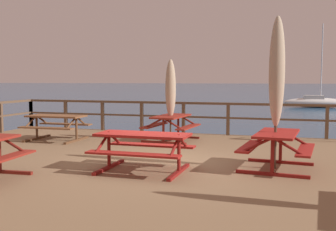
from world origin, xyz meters
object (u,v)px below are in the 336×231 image
picnic_table_back_left (56,122)px  patio_umbrella_tall_front (171,89)px  picnic_table_mid_left (171,123)px  patio_umbrella_tall_back_right (277,73)px  picnic_table_front_right (277,143)px  picnic_table_front_left (143,144)px  sailboat_distant (317,102)px

picnic_table_back_left → patio_umbrella_tall_front: 3.64m
picnic_table_mid_left → patio_umbrella_tall_back_right: bearing=-44.4°
picnic_table_front_right → patio_umbrella_tall_back_right: bearing=139.8°
picnic_table_front_right → picnic_table_back_left: bearing=161.9°
patio_umbrella_tall_front → patio_umbrella_tall_back_right: size_ratio=0.79×
picnic_table_mid_left → patio_umbrella_tall_front: (-0.03, 0.02, 1.02)m
picnic_table_back_left → patio_umbrella_tall_back_right: patio_umbrella_tall_back_right is taller
picnic_table_mid_left → picnic_table_back_left: 3.51m
picnic_table_mid_left → picnic_table_front_left: (0.64, -4.11, 0.01)m
picnic_table_front_right → patio_umbrella_tall_front: patio_umbrella_tall_front is taller
patio_umbrella_tall_front → sailboat_distant: (5.72, 28.27, -1.77)m
picnic_table_mid_left → sailboat_distant: (5.70, 28.29, -0.75)m
picnic_table_front_right → picnic_table_back_left: size_ratio=0.98×
picnic_table_mid_left → patio_umbrella_tall_back_right: (3.18, -3.11, 1.44)m
picnic_table_mid_left → picnic_table_front_right: bearing=-44.3°
picnic_table_back_left → sailboat_distant: size_ratio=0.23×
picnic_table_front_right → patio_umbrella_tall_front: (-3.24, 3.16, 1.02)m
patio_umbrella_tall_front → patio_umbrella_tall_back_right: bearing=-44.3°
picnic_table_mid_left → sailboat_distant: bearing=78.6°
picnic_table_back_left → picnic_table_mid_left: bearing=16.3°
sailboat_distant → picnic_table_front_left: bearing=-98.9°
patio_umbrella_tall_back_right → picnic_table_back_left: bearing=162.0°
patio_umbrella_tall_back_right → picnic_table_front_left: bearing=-158.6°
picnic_table_back_left → sailboat_distant: (9.07, 29.27, -0.76)m
picnic_table_back_left → patio_umbrella_tall_back_right: 7.04m
picnic_table_mid_left → picnic_table_back_left: (-3.37, -0.99, 0.00)m
picnic_table_front_left → patio_umbrella_tall_front: 4.30m
picnic_table_mid_left → picnic_table_back_left: same height
picnic_table_front_right → picnic_table_back_left: 6.93m
picnic_table_back_left → picnic_table_front_left: 5.08m
sailboat_distant → picnic_table_mid_left: bearing=-101.4°
patio_umbrella_tall_back_right → picnic_table_mid_left: bearing=135.6°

